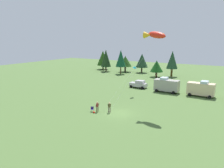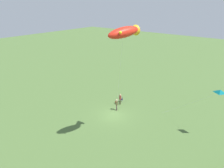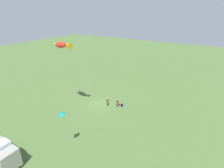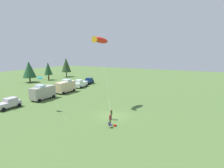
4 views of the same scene
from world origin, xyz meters
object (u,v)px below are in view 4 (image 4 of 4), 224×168
object	(u,v)px
person_kite_flyer	(111,113)
person_spectator	(110,118)
van_motorhome_grey	(43,92)
van_camper_beige	(65,86)
backpack_on_grass	(115,126)
kite_delta_teal	(40,78)
truck_white_pickup	(80,84)
car_navy_hatch	(88,81)
folding_chair	(110,124)
car_silver_compact	(9,103)
kite_large_fish	(99,40)

from	to	relation	value
person_kite_flyer	person_spectator	size ratio (longest dim) A/B	1.00
van_motorhome_grey	van_camper_beige	distance (m)	7.36
person_spectator	van_camper_beige	size ratio (longest dim) A/B	0.32
backpack_on_grass	kite_delta_teal	world-z (taller)	kite_delta_teal
backpack_on_grass	van_motorhome_grey	size ratio (longest dim) A/B	0.06
truck_white_pickup	kite_delta_teal	size ratio (longest dim) A/B	0.65
van_motorhome_grey	person_kite_flyer	bearing A→B (deg)	80.15
person_spectator	car_navy_hatch	distance (m)	33.36
van_motorhome_grey	kite_delta_teal	distance (m)	8.87
folding_chair	truck_white_pickup	bearing A→B (deg)	95.60
van_motorhome_grey	kite_delta_teal	size ratio (longest dim) A/B	0.68
van_camper_beige	person_spectator	bearing A→B (deg)	-122.15
car_silver_compact	car_navy_hatch	distance (m)	27.44
person_spectator	kite_delta_teal	size ratio (longest dim) A/B	0.22
person_spectator	van_camper_beige	xyz separation A→B (m)	(12.93, 19.56, 0.62)
person_kite_flyer	kite_large_fish	bearing A→B (deg)	102.82
van_motorhome_grey	truck_white_pickup	bearing A→B (deg)	-176.16
folding_chair	backpack_on_grass	xyz separation A→B (m)	(0.71, -0.49, -0.38)
car_silver_compact	van_motorhome_grey	distance (m)	7.30
van_motorhome_grey	van_camper_beige	world-z (taller)	same
folding_chair	kite_delta_teal	bearing A→B (deg)	136.75
folding_chair	truck_white_pickup	world-z (taller)	truck_white_pickup
backpack_on_grass	van_camper_beige	bearing A→B (deg)	57.40
person_kite_flyer	car_silver_compact	distance (m)	19.91
person_kite_flyer	kite_delta_teal	world-z (taller)	kite_delta_teal
van_camper_beige	car_silver_compact	bearing A→B (deg)	178.23
backpack_on_grass	car_silver_compact	size ratio (longest dim) A/B	0.08
folding_chair	backpack_on_grass	size ratio (longest dim) A/B	2.56
folding_chair	kite_delta_teal	xyz separation A→B (m)	(1.08, 14.19, 5.47)
car_silver_compact	kite_large_fish	world-z (taller)	kite_large_fish
kite_large_fish	van_camper_beige	bearing A→B (deg)	67.46
backpack_on_grass	kite_large_fish	xyz separation A→B (m)	(7.36, 6.72, 12.37)
person_spectator	car_silver_compact	bearing A→B (deg)	140.45
folding_chair	van_motorhome_grey	xyz separation A→B (m)	(6.38, 19.85, 1.16)
folding_chair	van_camper_beige	distance (m)	24.20
van_motorhome_grey	kite_delta_teal	xyz separation A→B (m)	(-5.30, -5.66, 4.31)
person_kite_flyer	van_motorhome_grey	size ratio (longest dim) A/B	0.32
person_spectator	van_camper_beige	bearing A→B (deg)	102.34
person_spectator	backpack_on_grass	xyz separation A→B (m)	(-0.10, -0.81, -0.91)
person_kite_flyer	truck_white_pickup	size ratio (longest dim) A/B	0.34
folding_chair	kite_large_fish	size ratio (longest dim) A/B	0.06
person_spectator	kite_large_fish	bearing A→B (deg)	84.92
van_motorhome_grey	car_navy_hatch	bearing A→B (deg)	-174.03
person_kite_flyer	backpack_on_grass	bearing A→B (deg)	-82.65
person_spectator	car_silver_compact	xyz separation A→B (m)	(-1.65, 20.34, -0.07)
person_kite_flyer	backpack_on_grass	size ratio (longest dim) A/B	5.44
folding_chair	person_spectator	distance (m)	1.02
person_spectator	kite_delta_teal	xyz separation A→B (m)	(0.27, 13.86, 4.93)
car_navy_hatch	van_camper_beige	bearing A→B (deg)	-176.84
car_navy_hatch	person_spectator	bearing A→B (deg)	-144.62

